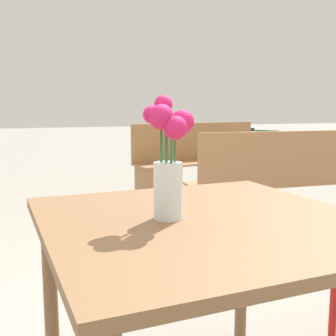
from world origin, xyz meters
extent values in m
cube|color=brown|center=(0.00, 0.00, 0.70)|extent=(0.97, 0.98, 0.03)
cylinder|color=brown|center=(-0.42, 0.39, 0.34)|extent=(0.05, 0.05, 0.68)
cylinder|color=brown|center=(0.38, 0.43, 0.34)|extent=(0.05, 0.05, 0.68)
cylinder|color=silver|center=(-0.11, 0.02, 0.79)|extent=(0.08, 0.08, 0.16)
cylinder|color=silver|center=(-0.11, 0.02, 0.76)|extent=(0.07, 0.07, 0.09)
cylinder|color=#337038|center=(-0.08, 0.02, 0.84)|extent=(0.01, 0.01, 0.25)
sphere|color=#D11E60|center=(-0.06, 0.03, 0.99)|extent=(0.07, 0.07, 0.07)
cylinder|color=#337038|center=(-0.11, 0.04, 0.87)|extent=(0.01, 0.01, 0.30)
sphere|color=#D11E60|center=(-0.10, 0.07, 1.04)|extent=(0.05, 0.05, 0.05)
cylinder|color=#337038|center=(-0.12, 0.03, 0.86)|extent=(0.01, 0.01, 0.27)
sphere|color=#D11E60|center=(-0.15, 0.04, 1.01)|extent=(0.05, 0.05, 0.05)
cylinder|color=#337038|center=(-0.11, 0.02, 0.85)|extent=(0.01, 0.01, 0.26)
sphere|color=#D11E60|center=(-0.13, 0.00, 1.00)|extent=(0.07, 0.07, 0.07)
cylinder|color=#337038|center=(-0.10, 0.00, 0.84)|extent=(0.01, 0.01, 0.23)
sphere|color=#D11E60|center=(-0.10, -0.02, 0.97)|extent=(0.07, 0.07, 0.07)
cylinder|color=red|center=(0.70, 0.23, 0.22)|extent=(0.03, 0.03, 0.44)
cube|color=#9E7047|center=(1.65, 1.67, 0.44)|extent=(1.95, 0.46, 0.02)
cube|color=#9E7047|center=(1.64, 1.51, 0.65)|extent=(1.94, 0.13, 0.40)
cube|color=#9E7047|center=(0.74, 1.72, 0.21)|extent=(0.08, 0.33, 0.43)
cube|color=#9E7047|center=(1.36, 2.99, 0.44)|extent=(1.55, 0.58, 0.02)
cube|color=#9E7047|center=(1.34, 3.15, 0.65)|extent=(1.51, 0.26, 0.40)
cube|color=#9E7047|center=(2.05, 3.10, 0.21)|extent=(0.11, 0.33, 0.43)
cube|color=#9E7047|center=(0.67, 2.89, 0.21)|extent=(0.11, 0.33, 0.43)
cylinder|color=black|center=(2.47, 4.10, 0.31)|extent=(0.52, 0.39, 0.62)
cylinder|color=black|center=(3.19, 4.63, 0.31)|extent=(0.52, 0.39, 0.62)
cube|color=#2D6633|center=(2.83, 4.36, 0.51)|extent=(0.67, 0.50, 0.03)
cylinder|color=#2D6633|center=(2.70, 4.27, 0.60)|extent=(0.02, 0.02, 0.19)
cube|color=black|center=(2.70, 4.27, 0.70)|extent=(0.16, 0.14, 0.04)
cube|color=#2D6633|center=(3.16, 4.60, 0.65)|extent=(0.29, 0.38, 0.02)
camera|label=1|loc=(-0.51, -1.09, 1.03)|focal=45.00mm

